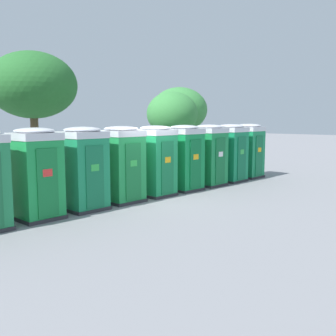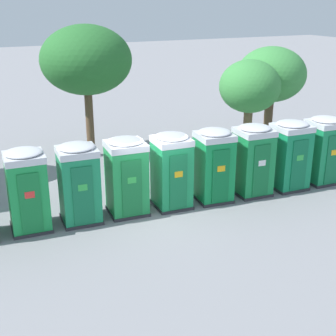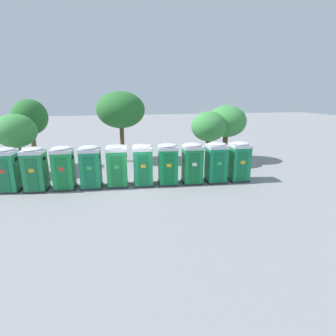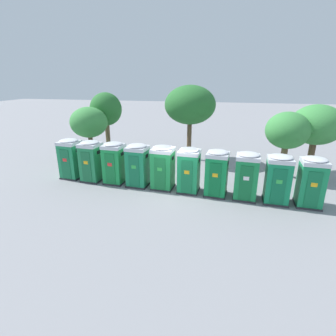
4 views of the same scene
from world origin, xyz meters
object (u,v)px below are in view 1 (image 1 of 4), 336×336
at_px(portapotty_6, 184,158).
at_px(portapotty_8, 231,153).
at_px(portapotty_5, 156,161).
at_px(portapotty_3, 84,168).
at_px(street_tree_4, 179,110).
at_px(portapotty_4, 122,164).
at_px(portapotty_9, 248,151).
at_px(portapotty_2, 36,173).
at_px(portapotty_7, 209,155).
at_px(street_tree_0, 172,114).
at_px(street_tree_1, 33,86).

relative_size(portapotty_6, portapotty_8, 1.00).
bearing_deg(portapotty_5, portapotty_3, 175.60).
bearing_deg(portapotty_6, street_tree_4, 39.32).
bearing_deg(portapotty_6, portapotty_4, 174.44).
xyz_separation_m(portapotty_3, portapotty_9, (9.20, -0.68, 0.00)).
distance_m(portapotty_2, portapotty_8, 9.23).
bearing_deg(portapotty_4, portapotty_2, 176.32).
bearing_deg(portapotty_7, street_tree_4, 48.43).
relative_size(portapotty_2, portapotty_5, 1.00).
height_order(portapotty_6, portapotty_8, same).
height_order(portapotty_3, street_tree_0, street_tree_0).
relative_size(portapotty_8, street_tree_4, 0.56).
bearing_deg(portapotty_4, portapotty_7, -5.26).
relative_size(portapotty_2, portapotty_9, 1.00).
relative_size(portapotty_2, street_tree_0, 0.61).
distance_m(portapotty_3, street_tree_4, 11.71).
relative_size(portapotty_4, street_tree_1, 0.45).
height_order(portapotty_6, street_tree_0, street_tree_0).
xyz_separation_m(portapotty_5, street_tree_1, (-0.88, 6.34, 2.92)).
distance_m(portapotty_5, street_tree_4, 9.14).
xyz_separation_m(portapotty_9, street_tree_0, (-0.50, 4.22, 1.72)).
distance_m(portapotty_9, street_tree_1, 10.19).
xyz_separation_m(portapotty_2, portapotty_7, (7.67, -0.62, -0.00)).
relative_size(portapotty_5, portapotty_8, 1.00).
bearing_deg(portapotty_3, street_tree_4, 23.20).
relative_size(portapotty_3, portapotty_8, 1.00).
height_order(portapotty_4, portapotty_9, same).
bearing_deg(street_tree_0, portapotty_9, -83.20).
bearing_deg(portapotty_6, street_tree_0, 43.66).
bearing_deg(portapotty_9, street_tree_0, 96.80).
bearing_deg(portapotty_9, street_tree_1, 135.96).
bearing_deg(portapotty_7, portapotty_8, -4.60).
distance_m(portapotty_4, street_tree_4, 10.37).
relative_size(portapotty_7, portapotty_9, 1.00).
bearing_deg(portapotty_9, portapotty_5, 175.83).
xyz_separation_m(portapotty_7, portapotty_8, (1.53, -0.12, -0.00)).
height_order(portapotty_4, portapotty_6, same).
bearing_deg(portapotty_4, portapotty_5, -5.96).
bearing_deg(street_tree_1, portapotty_4, -96.01).
distance_m(portapotty_6, portapotty_8, 3.08).
height_order(portapotty_2, street_tree_4, street_tree_4).
height_order(portapotty_3, portapotty_6, same).
distance_m(portapotty_5, street_tree_1, 7.03).
bearing_deg(portapotty_8, portapotty_7, 175.40).
height_order(portapotty_4, portapotty_7, same).
height_order(portapotty_4, street_tree_0, street_tree_0).
bearing_deg(portapotty_9, portapotty_3, 175.76).
bearing_deg(street_tree_0, street_tree_1, 158.51).
xyz_separation_m(portapotty_7, street_tree_4, (4.47, 5.05, 1.98)).
xyz_separation_m(portapotty_2, street_tree_1, (3.72, 5.98, 2.92)).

